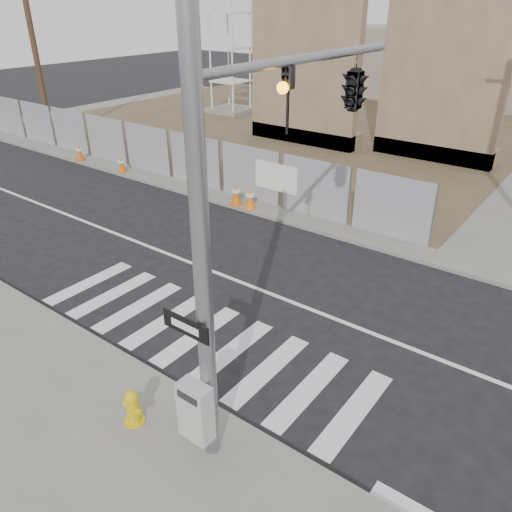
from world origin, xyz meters
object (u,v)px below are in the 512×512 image
Objects in this scene: traffic_cone_a at (79,152)px; traffic_cone_b at (122,164)px; fire_hydrant at (133,407)px; traffic_cone_d at (250,199)px; traffic_cone_c at (236,194)px; signal_pole at (310,143)px.

traffic_cone_a reaches higher than traffic_cone_b.
fire_hydrant is 14.99m from traffic_cone_b.
traffic_cone_b is at bearing 180.00° from traffic_cone_d.
traffic_cone_a is at bearing 128.86° from fire_hydrant.
traffic_cone_a is 1.02× the size of traffic_cone_d.
traffic_cone_a reaches higher than traffic_cone_d.
traffic_cone_c is (6.43, 0.00, 0.05)m from traffic_cone_b.
fire_hydrant is 10.78m from traffic_cone_c.
traffic_cone_d reaches higher than traffic_cone_b.
traffic_cone_d is (-4.59, 9.42, 0.02)m from fire_hydrant.
traffic_cone_b is (-13.18, 6.27, -4.32)m from signal_pole.
traffic_cone_b is at bearing 154.58° from signal_pole.
traffic_cone_c reaches higher than fire_hydrant.
traffic_cone_a is 10.09m from traffic_cone_d.
traffic_cone_d is at bearing 97.53° from fire_hydrant.
traffic_cone_a is 1.10× the size of traffic_cone_b.
signal_pole is 10.15m from traffic_cone_c.
traffic_cone_c is at bearing 180.00° from traffic_cone_d.
traffic_cone_b is at bearing 0.00° from traffic_cone_a.
fire_hydrant is 17.44m from traffic_cone_a.
traffic_cone_b is 0.88× the size of traffic_cone_c.
traffic_cone_a reaches higher than fire_hydrant.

